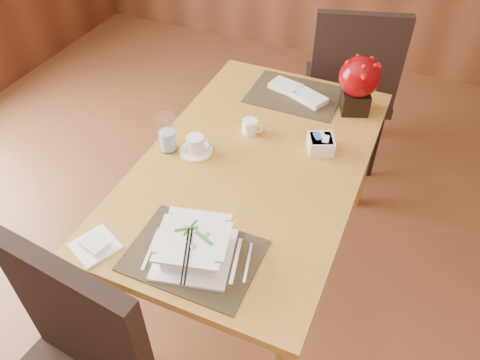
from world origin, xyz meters
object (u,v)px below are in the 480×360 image
at_px(creamer_jug, 250,127).
at_px(far_chair, 350,82).
at_px(coffee_cup, 196,146).
at_px(water_glass, 167,133).
at_px(sugar_caddy, 321,144).
at_px(berry_decor, 359,82).
at_px(dining_table, 253,177).
at_px(bread_plate, 95,246).
at_px(soup_setting, 194,247).

xyz_separation_m(creamer_jug, far_chair, (0.28, 0.85, -0.18)).
bearing_deg(creamer_jug, coffee_cup, -123.62).
bearing_deg(water_glass, sugar_caddy, 23.05).
height_order(creamer_jug, berry_decor, berry_decor).
height_order(dining_table, sugar_caddy, sugar_caddy).
xyz_separation_m(creamer_jug, berry_decor, (0.39, 0.36, 0.13)).
xyz_separation_m(berry_decor, bread_plate, (-0.64, -1.19, -0.15)).
bearing_deg(coffee_cup, bread_plate, -97.96).
height_order(water_glass, sugar_caddy, water_glass).
bearing_deg(creamer_jug, bread_plate, -104.35).
bearing_deg(dining_table, coffee_cup, -169.80).
relative_size(dining_table, water_glass, 8.54).
distance_m(dining_table, creamer_jug, 0.24).
distance_m(coffee_cup, sugar_caddy, 0.54).
height_order(dining_table, coffee_cup, coffee_cup).
xyz_separation_m(sugar_caddy, bread_plate, (-0.58, -0.84, -0.03)).
bearing_deg(dining_table, creamer_jug, 117.28).
relative_size(water_glass, bread_plate, 1.22).
bearing_deg(berry_decor, bread_plate, -118.14).
bearing_deg(creamer_jug, far_chair, 73.79).
distance_m(coffee_cup, far_chair, 1.17).
relative_size(dining_table, berry_decor, 5.37).
height_order(coffee_cup, creamer_jug, coffee_cup).
height_order(coffee_cup, far_chair, far_chair).
bearing_deg(berry_decor, soup_setting, -105.22).
bearing_deg(water_glass, soup_setting, -51.76).
distance_m(creamer_jug, berry_decor, 0.55).
bearing_deg(creamer_jug, dining_table, -60.61).
bearing_deg(berry_decor, far_chair, 102.82).
relative_size(coffee_cup, far_chair, 0.13).
bearing_deg(water_glass, berry_decor, 42.43).
bearing_deg(coffee_cup, dining_table, 10.20).
distance_m(dining_table, coffee_cup, 0.29).
relative_size(coffee_cup, water_glass, 0.82).
height_order(dining_table, berry_decor, berry_decor).
relative_size(creamer_jug, berry_decor, 0.32).
height_order(berry_decor, bread_plate, berry_decor).
bearing_deg(water_glass, far_chair, 63.07).
bearing_deg(soup_setting, far_chair, 69.83).
relative_size(coffee_cup, bread_plate, 1.00).
height_order(dining_table, water_glass, water_glass).
height_order(creamer_jug, sugar_caddy, same).
height_order(water_glass, far_chair, far_chair).
xyz_separation_m(creamer_jug, bread_plate, (-0.25, -0.83, -0.03)).
height_order(soup_setting, coffee_cup, soup_setting).
distance_m(soup_setting, coffee_cup, 0.57).
xyz_separation_m(soup_setting, creamer_jug, (-0.10, 0.73, -0.02)).
relative_size(berry_decor, far_chair, 0.26).
xyz_separation_m(dining_table, sugar_caddy, (0.24, 0.18, 0.13)).
bearing_deg(coffee_cup, far_chair, 67.62).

